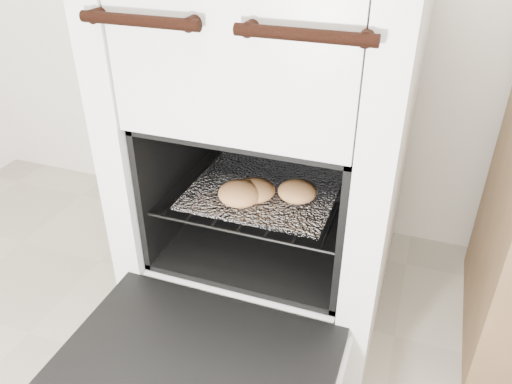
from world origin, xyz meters
TOP-DOWN VIEW (x-y plane):
  - stove at (-0.06, 1.13)m, footprint 0.67×0.75m
  - oven_door at (-0.06, 0.56)m, footprint 0.60×0.47m
  - oven_rack at (-0.06, 1.05)m, footprint 0.49×0.47m
  - foil_sheet at (-0.06, 1.03)m, footprint 0.38×0.34m
  - baked_rolls at (-0.05, 0.97)m, footprint 0.25×0.18m

SIDE VIEW (x-z plane):
  - oven_door at x=-0.06m, z-range 0.20..0.25m
  - oven_rack at x=-0.06m, z-range 0.41..0.41m
  - foil_sheet at x=-0.06m, z-range 0.41..0.42m
  - baked_rolls at x=-0.05m, z-range 0.42..0.47m
  - stove at x=-0.06m, z-range -0.01..1.02m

